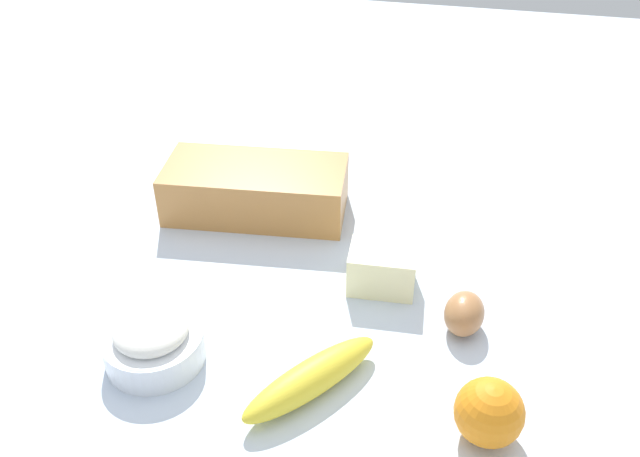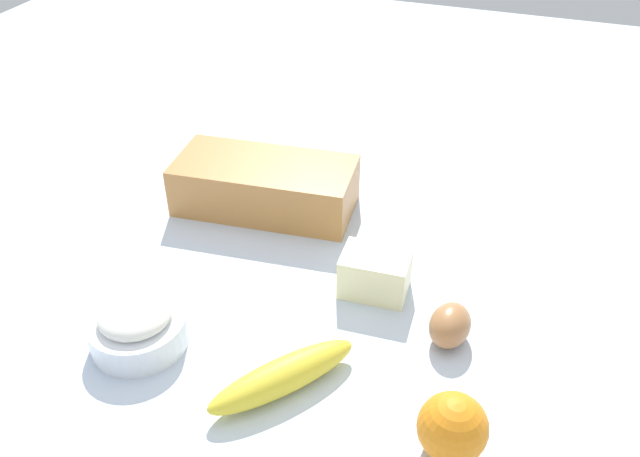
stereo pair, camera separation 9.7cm
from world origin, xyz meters
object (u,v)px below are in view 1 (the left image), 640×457
object	(u,v)px
loaf_pan	(256,189)
egg_near_butter	(464,313)
orange_fruit	(489,412)
flour_bowl	(153,341)
butter_block	(382,269)
banana	(311,378)

from	to	relation	value
loaf_pan	egg_near_butter	bearing A→B (deg)	143.76
egg_near_butter	orange_fruit	bearing A→B (deg)	101.19
egg_near_butter	flour_bowl	bearing A→B (deg)	20.44
orange_fruit	butter_block	xyz separation A→B (m)	(0.15, -0.22, -0.01)
orange_fruit	flour_bowl	bearing A→B (deg)	-3.95
orange_fruit	loaf_pan	bearing A→B (deg)	-44.61
flour_bowl	egg_near_butter	xyz separation A→B (m)	(-0.36, -0.13, -0.00)
loaf_pan	orange_fruit	world-z (taller)	loaf_pan
loaf_pan	banana	bearing A→B (deg)	110.99
flour_bowl	egg_near_butter	bearing A→B (deg)	-159.56
butter_block	loaf_pan	bearing A→B (deg)	-32.39
loaf_pan	egg_near_butter	size ratio (longest dim) A/B	4.31
butter_block	banana	bearing A→B (deg)	75.51
loaf_pan	banana	distance (m)	0.38
egg_near_butter	butter_block	bearing A→B (deg)	-27.74
loaf_pan	butter_block	world-z (taller)	loaf_pan
flour_bowl	butter_block	distance (m)	0.31
orange_fruit	egg_near_butter	bearing A→B (deg)	-78.81
loaf_pan	butter_block	size ratio (longest dim) A/B	3.23
banana	orange_fruit	distance (m)	0.20
orange_fruit	butter_block	bearing A→B (deg)	-56.69
flour_bowl	butter_block	world-z (taller)	flour_bowl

